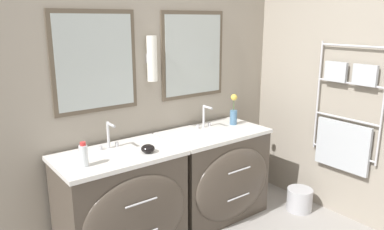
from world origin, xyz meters
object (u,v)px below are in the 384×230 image
(amenity_bowl, at_px, (148,149))
(vanity_right, at_px, (216,174))
(toiletry_bottle, at_px, (84,155))
(vanity_left, at_px, (122,204))
(waste_bin, at_px, (300,199))
(flower_vase, at_px, (234,112))

(amenity_bowl, bearing_deg, vanity_right, 6.35)
(toiletry_bottle, relative_size, amenity_bowl, 1.67)
(vanity_left, distance_m, toiletry_bottle, 0.58)
(vanity_left, relative_size, waste_bin, 3.87)
(vanity_left, height_order, vanity_right, same)
(vanity_right, bearing_deg, vanity_left, 180.00)
(toiletry_bottle, relative_size, flower_vase, 0.59)
(toiletry_bottle, xyz_separation_m, amenity_bowl, (0.50, -0.03, -0.05))
(vanity_right, height_order, toiletry_bottle, toiletry_bottle)
(amenity_bowl, relative_size, waste_bin, 0.43)
(amenity_bowl, xyz_separation_m, flower_vase, (1.08, 0.18, 0.09))
(flower_vase, bearing_deg, vanity_left, -175.84)
(vanity_right, height_order, flower_vase, flower_vase)
(toiletry_bottle, height_order, waste_bin, toiletry_bottle)
(vanity_left, relative_size, toiletry_bottle, 5.39)
(waste_bin, bearing_deg, vanity_right, 148.63)
(vanity_right, bearing_deg, toiletry_bottle, -177.39)
(vanity_left, bearing_deg, toiletry_bottle, -169.11)
(amenity_bowl, bearing_deg, vanity_left, 156.05)
(vanity_right, distance_m, amenity_bowl, 0.91)
(toiletry_bottle, height_order, flower_vase, flower_vase)
(vanity_left, height_order, flower_vase, flower_vase)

